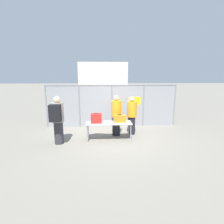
% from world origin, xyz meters
% --- Properties ---
extents(ground_plane, '(120.00, 120.00, 0.00)m').
position_xyz_m(ground_plane, '(0.00, 0.00, 0.00)').
color(ground_plane, slate).
extents(fence_section, '(6.72, 0.07, 2.18)m').
position_xyz_m(fence_section, '(0.01, 2.02, 1.14)').
color(fence_section, gray).
rests_on(fence_section, ground_plane).
extents(inspection_table, '(1.86, 0.65, 0.73)m').
position_xyz_m(inspection_table, '(-0.24, 0.03, 0.67)').
color(inspection_table, '#B2B2AD').
rests_on(inspection_table, ground_plane).
extents(suitcase_red, '(0.43, 0.36, 0.40)m').
position_xyz_m(suitcase_red, '(-0.75, 0.06, 0.92)').
color(suitcase_red, red).
rests_on(suitcase_red, inspection_table).
extents(suitcase_orange, '(0.51, 0.20, 0.33)m').
position_xyz_m(suitcase_orange, '(0.21, 0.06, 0.88)').
color(suitcase_orange, orange).
rests_on(suitcase_orange, inspection_table).
extents(traveler_hooded, '(0.46, 0.71, 1.86)m').
position_xyz_m(traveler_hooded, '(-2.20, -0.34, 1.02)').
color(traveler_hooded, '#2D2D33').
rests_on(traveler_hooded, ground_plane).
extents(security_worker_near, '(0.44, 0.44, 1.79)m').
position_xyz_m(security_worker_near, '(0.11, 0.59, 0.92)').
color(security_worker_near, black).
rests_on(security_worker_near, ground_plane).
extents(security_worker_far, '(0.42, 0.42, 1.71)m').
position_xyz_m(security_worker_far, '(0.82, 0.71, 0.88)').
color(security_worker_far, black).
rests_on(security_worker_far, ground_plane).
extents(utility_trailer, '(4.30, 2.15, 0.72)m').
position_xyz_m(utility_trailer, '(0.90, 3.24, 0.43)').
color(utility_trailer, white).
rests_on(utility_trailer, ground_plane).
extents(distant_hangar, '(10.81, 13.67, 5.61)m').
position_xyz_m(distant_hangar, '(-0.17, 38.53, 2.81)').
color(distant_hangar, beige).
rests_on(distant_hangar, ground_plane).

